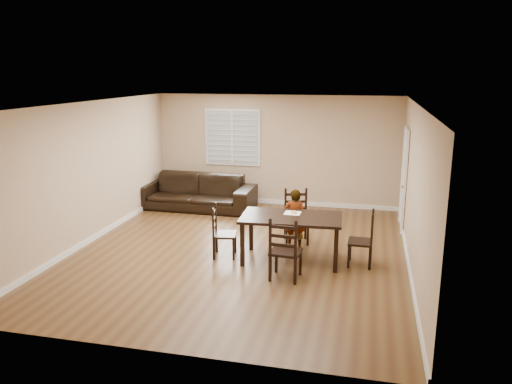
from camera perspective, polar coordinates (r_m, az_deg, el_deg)
ground at (r=9.31m, az=-1.80°, el=-6.81°), size 7.00×7.00×0.00m
room at (r=9.00m, az=-1.37°, el=4.40°), size 6.04×7.04×2.72m
dining_table at (r=8.67m, az=4.06°, el=-3.33°), size 1.78×1.06×0.81m
chair_near at (r=9.80m, az=4.57°, el=-2.89°), size 0.56×0.54×1.04m
chair_far at (r=7.90m, az=3.19°, el=-6.98°), size 0.50×0.47×1.04m
chair_left at (r=8.97m, az=-4.32°, el=-4.73°), size 0.47×0.49×0.95m
chair_right at (r=8.73m, az=12.62°, el=-5.51°), size 0.42×0.45×0.97m
child at (r=9.32m, az=4.45°, el=-3.11°), size 0.43×0.29×1.14m
napkin at (r=8.83m, az=4.20°, el=-2.41°), size 0.28×0.28×0.00m
donut at (r=8.83m, az=4.34°, el=-2.28°), size 0.11×0.11×0.04m
sofa at (r=12.12m, az=-6.85°, el=0.02°), size 2.83×1.15×0.82m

